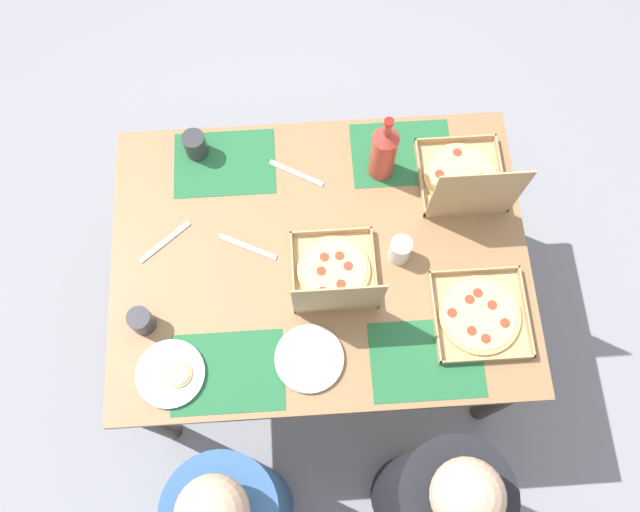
{
  "coord_description": "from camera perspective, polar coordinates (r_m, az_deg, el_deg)",
  "views": [
    {
      "loc": [
        0.05,
        0.76,
        2.83
      ],
      "look_at": [
        0.0,
        0.0,
        0.76
      ],
      "focal_mm": 36.66,
      "sensor_mm": 36.0,
      "label": 1
    }
  ],
  "objects": [
    {
      "name": "pizza_box_center",
      "position": [
        2.13,
        1.28,
        -1.78
      ],
      "size": [
        0.28,
        0.3,
        0.31
      ],
      "color": "tan",
      "rests_on": "dining_table"
    },
    {
      "name": "pizza_box_edge_far",
      "position": [
        2.19,
        13.76,
        -5.02
      ],
      "size": [
        0.3,
        0.3,
        0.04
      ],
      "color": "tan",
      "rests_on": "dining_table"
    },
    {
      "name": "soda_bottle",
      "position": [
        2.23,
        5.58,
        9.07
      ],
      "size": [
        0.09,
        0.09,
        0.32
      ],
      "color": "#B2382D",
      "rests_on": "dining_table"
    },
    {
      "name": "placemat_far_right",
      "position": [
        2.12,
        -8.07,
        -10.0
      ],
      "size": [
        0.36,
        0.26,
        0.0
      ],
      "primitive_type": "cube",
      "color": "#236638",
      "rests_on": "dining_table"
    },
    {
      "name": "knife_by_near_right",
      "position": [
        2.28,
        -13.38,
        1.21
      ],
      "size": [
        0.17,
        0.15,
        0.0
      ],
      "primitive_type": "cube",
      "rotation": [
        0.0,
        0.0,
        0.68
      ],
      "color": "#B7B7BC",
      "rests_on": "dining_table"
    },
    {
      "name": "cup_dark",
      "position": [
        2.17,
        7.0,
        0.53
      ],
      "size": [
        0.07,
        0.07,
        0.11
      ],
      "primitive_type": "cylinder",
      "color": "silver",
      "rests_on": "dining_table"
    },
    {
      "name": "placemat_far_left",
      "position": [
        2.13,
        9.28,
        -8.92
      ],
      "size": [
        0.36,
        0.26,
        0.0
      ],
      "primitive_type": "cube",
      "color": "#236638",
      "rests_on": "dining_table"
    },
    {
      "name": "placemat_near_left",
      "position": [
        2.39,
        7.14,
        8.89
      ],
      "size": [
        0.36,
        0.26,
        0.0
      ],
      "primitive_type": "cube",
      "color": "#236638",
      "rests_on": "dining_table"
    },
    {
      "name": "knife_by_near_left",
      "position": [
        2.33,
        -2.07,
        7.24
      ],
      "size": [
        0.19,
        0.12,
        0.0
      ],
      "primitive_type": "cube",
      "rotation": [
        0.0,
        0.0,
        5.77
      ],
      "color": "#B7B7BC",
      "rests_on": "dining_table"
    },
    {
      "name": "cup_spare",
      "position": [
        2.17,
        -15.31,
        -5.49
      ],
      "size": [
        0.08,
        0.08,
        0.09
      ],
      "primitive_type": "cylinder",
      "color": "#333338",
      "rests_on": "dining_table"
    },
    {
      "name": "cup_clear_right",
      "position": [
        2.37,
        -10.84,
        9.5
      ],
      "size": [
        0.08,
        0.08,
        0.1
      ],
      "primitive_type": "cylinder",
      "color": "#333338",
      "rests_on": "dining_table"
    },
    {
      "name": "dining_table",
      "position": [
        2.31,
        0.0,
        -0.93
      ],
      "size": [
        1.41,
        1.05,
        0.76
      ],
      "color": "#3F3328",
      "rests_on": "ground_plane"
    },
    {
      "name": "knife_by_far_right",
      "position": [
        2.23,
        -6.29,
        0.78
      ],
      "size": [
        0.2,
        0.11,
        0.0
      ],
      "primitive_type": "cube",
      "rotation": [
        0.0,
        0.0,
        2.69
      ],
      "color": "#B7B7BC",
      "rests_on": "dining_table"
    },
    {
      "name": "diner_right_seat",
      "position": [
        2.31,
        -7.12,
        -21.08
      ],
      "size": [
        0.32,
        0.32,
        1.19
      ],
      "color": "#33598C",
      "rests_on": "ground_plane"
    },
    {
      "name": "diner_left_seat",
      "position": [
        2.32,
        9.67,
        -19.97
      ],
      "size": [
        0.32,
        0.32,
        1.2
      ],
      "color": "black",
      "rests_on": "ground_plane"
    },
    {
      "name": "pizza_box_corner_left",
      "position": [
        2.32,
        12.43,
        6.51
      ],
      "size": [
        0.29,
        0.31,
        0.33
      ],
      "color": "tan",
      "rests_on": "dining_table"
    },
    {
      "name": "ground_plane",
      "position": [
        2.93,
        0.0,
        -5.17
      ],
      "size": [
        6.0,
        6.0,
        0.0
      ],
      "primitive_type": "plane",
      "color": "gray"
    },
    {
      "name": "placemat_near_right",
      "position": [
        2.37,
        -8.32,
        8.03
      ],
      "size": [
        0.36,
        0.26,
        0.0
      ],
      "primitive_type": "cube",
      "color": "#236638",
      "rests_on": "dining_table"
    },
    {
      "name": "plate_far_left",
      "position": [
        2.14,
        -12.86,
        -9.99
      ],
      "size": [
        0.22,
        0.22,
        0.03
      ],
      "color": "white",
      "rests_on": "dining_table"
    },
    {
      "name": "plate_far_right",
      "position": [
        2.1,
        -0.95,
        -8.95
      ],
      "size": [
        0.22,
        0.22,
        0.02
      ],
      "color": "white",
      "rests_on": "dining_table"
    }
  ]
}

